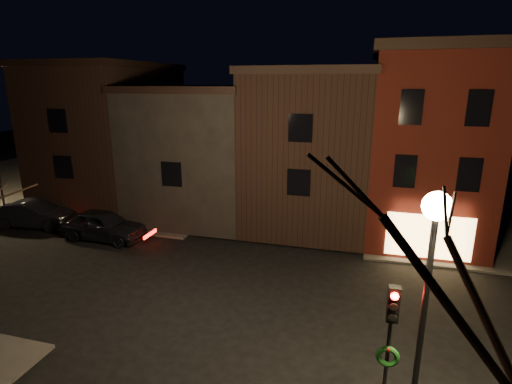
# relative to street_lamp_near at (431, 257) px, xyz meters

# --- Properties ---
(ground) EXTENTS (120.00, 120.00, 0.00)m
(ground) POSITION_rel_street_lamp_near_xyz_m (-6.20, 6.00, -5.18)
(ground) COLOR black
(ground) RESTS_ON ground
(sidewalk_far_left) EXTENTS (30.00, 30.00, 0.12)m
(sidewalk_far_left) POSITION_rel_street_lamp_near_xyz_m (-26.20, 26.00, -5.12)
(sidewalk_far_left) COLOR #2D2B28
(sidewalk_far_left) RESTS_ON ground
(corner_building) EXTENTS (6.50, 8.50, 10.50)m
(corner_building) POSITION_rel_street_lamp_near_xyz_m (1.80, 15.47, 0.22)
(corner_building) COLOR #4F140E
(corner_building) RESTS_ON ground
(row_building_a) EXTENTS (7.30, 10.30, 9.40)m
(row_building_a) POSITION_rel_street_lamp_near_xyz_m (-4.70, 16.50, -0.34)
(row_building_a) COLOR black
(row_building_a) RESTS_ON ground
(row_building_b) EXTENTS (7.80, 10.30, 8.40)m
(row_building_b) POSITION_rel_street_lamp_near_xyz_m (-11.95, 16.50, -0.85)
(row_building_b) COLOR black
(row_building_b) RESTS_ON ground
(row_building_c) EXTENTS (7.30, 10.30, 9.90)m
(row_building_c) POSITION_rel_street_lamp_near_xyz_m (-19.20, 16.50, -0.09)
(row_building_c) COLOR black
(row_building_c) RESTS_ON ground
(street_lamp_near) EXTENTS (0.60, 0.60, 6.48)m
(street_lamp_near) POSITION_rel_street_lamp_near_xyz_m (0.00, 0.00, 0.00)
(street_lamp_near) COLOR black
(street_lamp_near) RESTS_ON sidewalk_near_right
(traffic_signal) EXTENTS (0.58, 0.38, 4.05)m
(traffic_signal) POSITION_rel_street_lamp_near_xyz_m (-0.60, 0.49, -2.37)
(traffic_signal) COLOR black
(traffic_signal) RESTS_ON sidewalk_near_right
(parked_car_a) EXTENTS (5.07, 2.18, 1.70)m
(parked_car_a) POSITION_rel_street_lamp_near_xyz_m (-15.66, 9.93, -4.33)
(parked_car_a) COLOR black
(parked_car_a) RESTS_ON ground
(parked_car_b) EXTENTS (5.18, 2.40, 1.64)m
(parked_car_b) POSITION_rel_street_lamp_near_xyz_m (-20.99, 10.50, -4.36)
(parked_car_b) COLOR black
(parked_car_b) RESTS_ON ground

